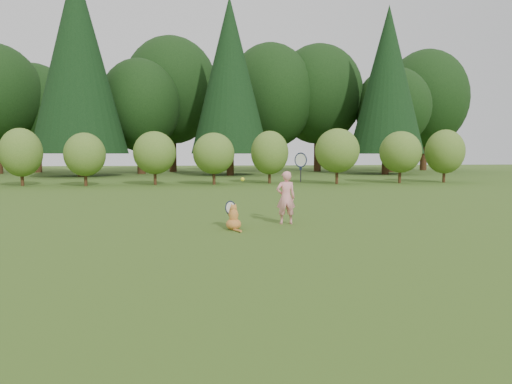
{
  "coord_description": "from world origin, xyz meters",
  "views": [
    {
      "loc": [
        -0.94,
        -7.23,
        1.41
      ],
      "look_at": [
        0.2,
        0.8,
        0.7
      ],
      "focal_mm": 30.0,
      "sensor_mm": 36.0,
      "label": 1
    }
  ],
  "objects": [
    {
      "name": "ground",
      "position": [
        0.0,
        0.0,
        0.0
      ],
      "size": [
        100.0,
        100.0,
        0.0
      ],
      "primitive_type": "plane",
      "color": "#2C4C15",
      "rests_on": "ground"
    },
    {
      "name": "shrub_row",
      "position": [
        0.0,
        13.0,
        1.4
      ],
      "size": [
        28.0,
        3.0,
        2.8
      ],
      "primitive_type": null,
      "color": "#426920",
      "rests_on": "ground"
    },
    {
      "name": "woodland_backdrop",
      "position": [
        0.0,
        23.0,
        7.5
      ],
      "size": [
        48.0,
        10.0,
        15.0
      ],
      "primitive_type": null,
      "color": "black",
      "rests_on": "ground"
    },
    {
      "name": "child",
      "position": [
        0.88,
        1.23,
        0.57
      ],
      "size": [
        0.59,
        0.34,
        1.62
      ],
      "rotation": [
        0.0,
        0.0,
        3.13
      ],
      "color": "pink",
      "rests_on": "ground"
    },
    {
      "name": "cat",
      "position": [
        -0.24,
        0.73,
        0.25
      ],
      "size": [
        0.34,
        0.65,
        0.67
      ],
      "rotation": [
        0.0,
        0.0,
        -0.04
      ],
      "color": "#B76923",
      "rests_on": "ground"
    },
    {
      "name": "tennis_ball",
      "position": [
        -0.12,
        0.25,
        0.98
      ],
      "size": [
        0.07,
        0.07,
        0.07
      ],
      "color": "yellow",
      "rests_on": "ground"
    }
  ]
}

